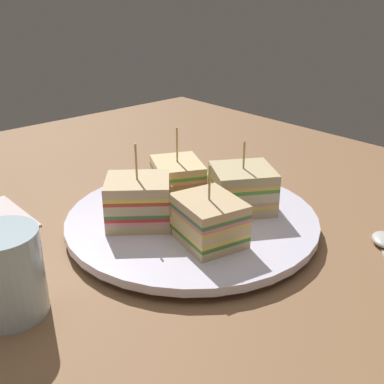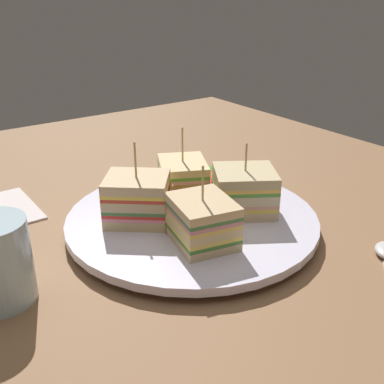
{
  "view_description": "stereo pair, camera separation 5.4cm",
  "coord_description": "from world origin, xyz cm",
  "px_view_note": "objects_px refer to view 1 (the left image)",
  "views": [
    {
      "loc": [
        -37.09,
        33.14,
        26.84
      ],
      "look_at": [
        0.0,
        0.0,
        4.74
      ],
      "focal_mm": 43.48,
      "sensor_mm": 36.0,
      "label": 1
    },
    {
      "loc": [
        -40.48,
        28.89,
        26.84
      ],
      "look_at": [
        0.0,
        0.0,
        4.74
      ],
      "focal_mm": 43.48,
      "sensor_mm": 36.0,
      "label": 2
    }
  ],
  "objects_px": {
    "sandwich_wedge_3": "(209,220)",
    "chip_pile": "(181,206)",
    "sandwich_wedge_0": "(242,189)",
    "sandwich_wedge_2": "(139,201)",
    "drinking_glass": "(8,279)",
    "plate": "(192,220)",
    "sandwich_wedge_1": "(178,178)"
  },
  "relations": [
    {
      "from": "sandwich_wedge_3",
      "to": "chip_pile",
      "type": "height_order",
      "value": "sandwich_wedge_3"
    },
    {
      "from": "sandwich_wedge_0",
      "to": "sandwich_wedge_1",
      "type": "height_order",
      "value": "sandwich_wedge_1"
    },
    {
      "from": "plate",
      "to": "sandwich_wedge_3",
      "type": "relative_size",
      "value": 3.45
    },
    {
      "from": "sandwich_wedge_1",
      "to": "drinking_glass",
      "type": "bearing_deg",
      "value": -48.38
    },
    {
      "from": "chip_pile",
      "to": "drinking_glass",
      "type": "distance_m",
      "value": 0.22
    },
    {
      "from": "plate",
      "to": "sandwich_wedge_3",
      "type": "xyz_separation_m",
      "value": [
        -0.06,
        0.03,
        0.03
      ]
    },
    {
      "from": "sandwich_wedge_2",
      "to": "drinking_glass",
      "type": "distance_m",
      "value": 0.17
    },
    {
      "from": "sandwich_wedge_1",
      "to": "sandwich_wedge_2",
      "type": "xyz_separation_m",
      "value": [
        -0.03,
        0.08,
        0.0
      ]
    },
    {
      "from": "plate",
      "to": "drinking_glass",
      "type": "xyz_separation_m",
      "value": [
        -0.01,
        0.23,
        0.02
      ]
    },
    {
      "from": "sandwich_wedge_1",
      "to": "sandwich_wedge_3",
      "type": "height_order",
      "value": "sandwich_wedge_1"
    },
    {
      "from": "sandwich_wedge_0",
      "to": "sandwich_wedge_2",
      "type": "xyz_separation_m",
      "value": [
        0.05,
        0.12,
        0.0
      ]
    },
    {
      "from": "sandwich_wedge_0",
      "to": "sandwich_wedge_2",
      "type": "height_order",
      "value": "sandwich_wedge_2"
    },
    {
      "from": "plate",
      "to": "sandwich_wedge_2",
      "type": "height_order",
      "value": "sandwich_wedge_2"
    },
    {
      "from": "drinking_glass",
      "to": "chip_pile",
      "type": "bearing_deg",
      "value": -82.97
    },
    {
      "from": "sandwich_wedge_1",
      "to": "drinking_glass",
      "type": "relative_size",
      "value": 1.11
    },
    {
      "from": "sandwich_wedge_3",
      "to": "drinking_glass",
      "type": "xyz_separation_m",
      "value": [
        0.05,
        0.2,
        -0.01
      ]
    },
    {
      "from": "sandwich_wedge_1",
      "to": "sandwich_wedge_3",
      "type": "bearing_deg",
      "value": 1.09
    },
    {
      "from": "plate",
      "to": "chip_pile",
      "type": "height_order",
      "value": "chip_pile"
    },
    {
      "from": "sandwich_wedge_0",
      "to": "plate",
      "type": "bearing_deg",
      "value": 7.36
    },
    {
      "from": "sandwich_wedge_0",
      "to": "chip_pile",
      "type": "height_order",
      "value": "sandwich_wedge_0"
    },
    {
      "from": "sandwich_wedge_2",
      "to": "plate",
      "type": "bearing_deg",
      "value": 14.31
    },
    {
      "from": "sandwich_wedge_0",
      "to": "chip_pile",
      "type": "relative_size",
      "value": 1.37
    },
    {
      "from": "sandwich_wedge_3",
      "to": "chip_pile",
      "type": "xyz_separation_m",
      "value": [
        0.07,
        -0.02,
        -0.02
      ]
    },
    {
      "from": "sandwich_wedge_2",
      "to": "chip_pile",
      "type": "distance_m",
      "value": 0.06
    },
    {
      "from": "sandwich_wedge_0",
      "to": "sandwich_wedge_2",
      "type": "relative_size",
      "value": 1.0
    },
    {
      "from": "sandwich_wedge_2",
      "to": "sandwich_wedge_3",
      "type": "xyz_separation_m",
      "value": [
        -0.08,
        -0.03,
        -0.0
      ]
    },
    {
      "from": "sandwich_wedge_0",
      "to": "sandwich_wedge_3",
      "type": "bearing_deg",
      "value": 51.66
    },
    {
      "from": "chip_pile",
      "to": "sandwich_wedge_0",
      "type": "bearing_deg",
      "value": -124.25
    },
    {
      "from": "sandwich_wedge_1",
      "to": "sandwich_wedge_2",
      "type": "height_order",
      "value": "sandwich_wedge_2"
    },
    {
      "from": "drinking_glass",
      "to": "plate",
      "type": "bearing_deg",
      "value": -87.16
    },
    {
      "from": "chip_pile",
      "to": "sandwich_wedge_3",
      "type": "bearing_deg",
      "value": 162.25
    },
    {
      "from": "sandwich_wedge_0",
      "to": "sandwich_wedge_1",
      "type": "distance_m",
      "value": 0.09
    }
  ]
}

